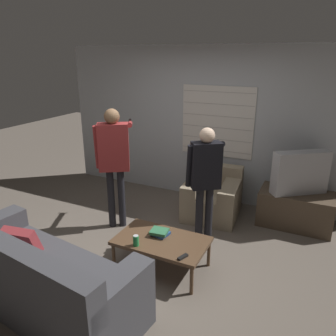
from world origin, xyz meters
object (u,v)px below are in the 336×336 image
object	(u,v)px
armchair_beige	(213,196)
book_stack	(160,232)
coffee_table	(162,242)
person_left_standing	(114,154)
soda_can	(136,241)
spare_remote	(183,257)
tv	(300,173)
person_right_standing	(205,173)
couch_blue	(41,279)

from	to	relation	value
armchair_beige	book_stack	xyz separation A→B (m)	(-0.16, -1.52, 0.12)
coffee_table	person_left_standing	bearing A→B (deg)	148.88
armchair_beige	person_left_standing	xyz separation A→B (m)	(-1.15, -0.96, 0.80)
person_left_standing	soda_can	world-z (taller)	person_left_standing
soda_can	spare_remote	distance (m)	0.57
tv	person_left_standing	bearing A→B (deg)	-10.80
tv	person_right_standing	world-z (taller)	person_right_standing
couch_blue	soda_can	world-z (taller)	couch_blue
person_right_standing	armchair_beige	bearing A→B (deg)	63.47
soda_can	spare_remote	size ratio (longest dim) A/B	0.93
armchair_beige	spare_remote	world-z (taller)	armchair_beige
couch_blue	armchair_beige	distance (m)	2.82
couch_blue	spare_remote	bearing A→B (deg)	44.39
spare_remote	book_stack	bearing A→B (deg)	165.45
armchair_beige	spare_remote	distance (m)	1.84
coffee_table	tv	world-z (taller)	tv
couch_blue	book_stack	distance (m)	1.36
armchair_beige	person_left_standing	size ratio (longest dim) A/B	0.56
tv	book_stack	xyz separation A→B (m)	(-1.36, -1.69, -0.41)
coffee_table	person_right_standing	distance (m)	1.02
book_stack	spare_remote	size ratio (longest dim) A/B	1.63
coffee_table	book_stack	xyz separation A→B (m)	(-0.06, 0.08, 0.07)
person_right_standing	spare_remote	xyz separation A→B (m)	(0.12, -0.99, -0.59)
couch_blue	person_right_standing	size ratio (longest dim) A/B	1.38
couch_blue	book_stack	bearing A→B (deg)	66.06
spare_remote	person_left_standing	bearing A→B (deg)	169.81
spare_remote	couch_blue	bearing A→B (deg)	-121.57
person_left_standing	spare_remote	distance (m)	1.80
tv	book_stack	size ratio (longest dim) A/B	3.41
armchair_beige	coffee_table	distance (m)	1.60
person_right_standing	spare_remote	distance (m)	1.16
armchair_beige	soda_can	size ratio (longest dim) A/B	7.64
armchair_beige	person_right_standing	world-z (taller)	person_right_standing
coffee_table	book_stack	world-z (taller)	book_stack
tv	spare_remote	world-z (taller)	tv
book_stack	coffee_table	bearing A→B (deg)	-51.81
tv	book_stack	bearing A→B (deg)	14.53
tv	person_left_standing	world-z (taller)	person_left_standing
book_stack	armchair_beige	bearing A→B (deg)	83.94
person_right_standing	spare_remote	size ratio (longest dim) A/B	11.56
tv	armchair_beige	bearing A→B (deg)	-28.32
person_left_standing	soda_can	distance (m)	1.38
book_stack	person_right_standing	bearing A→B (deg)	66.07
armchair_beige	spare_remote	size ratio (longest dim) A/B	7.10
couch_blue	coffee_table	size ratio (longest dim) A/B	2.05
person_left_standing	person_right_standing	xyz separation A→B (m)	(1.29, 0.13, -0.12)
coffee_table	book_stack	distance (m)	0.12
armchair_beige	coffee_table	size ratio (longest dim) A/B	0.91
coffee_table	soda_can	bearing A→B (deg)	-130.04
tv	person_right_standing	distance (m)	1.47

